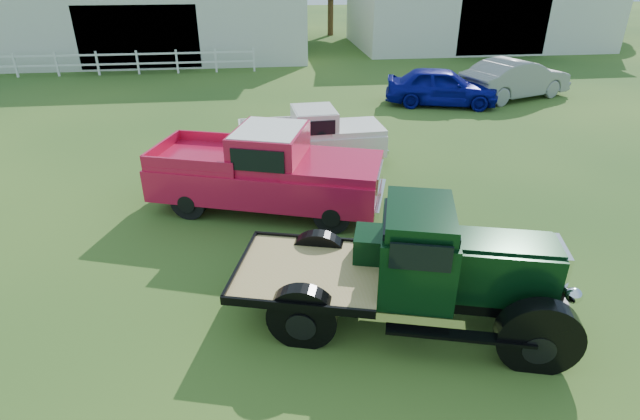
{
  "coord_description": "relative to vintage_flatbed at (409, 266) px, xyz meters",
  "views": [
    {
      "loc": [
        -0.89,
        -7.51,
        5.53
      ],
      "look_at": [
        0.2,
        1.2,
        1.05
      ],
      "focal_mm": 28.0,
      "sensor_mm": 36.0,
      "label": 1
    }
  ],
  "objects": [
    {
      "name": "ground",
      "position": [
        -1.37,
        0.98,
        -1.06
      ],
      "size": [
        120.0,
        120.0,
        0.0
      ],
      "primitive_type": "plane",
      "color": "#20441A"
    },
    {
      "name": "shed_left",
      "position": [
        -8.37,
        26.98,
        1.74
      ],
      "size": [
        18.8,
        10.2,
        5.6
      ],
      "primitive_type": null,
      "color": "#BABDA2",
      "rests_on": "ground"
    },
    {
      "name": "shed_right",
      "position": [
        12.63,
        27.98,
        1.54
      ],
      "size": [
        16.8,
        9.2,
        5.2
      ],
      "primitive_type": null,
      "color": "#BABDA2",
      "rests_on": "ground"
    },
    {
      "name": "fence_rail",
      "position": [
        -9.37,
        20.98,
        -0.46
      ],
      "size": [
        14.2,
        0.16,
        1.2
      ],
      "primitive_type": null,
      "color": "white",
      "rests_on": "ground"
    },
    {
      "name": "vintage_flatbed",
      "position": [
        0.0,
        0.0,
        0.0
      ],
      "size": [
        5.74,
        3.49,
        2.13
      ],
      "primitive_type": null,
      "rotation": [
        0.0,
        0.0,
        -0.27
      ],
      "color": "black",
      "rests_on": "ground"
    },
    {
      "name": "red_pickup",
      "position": [
        -2.16,
        4.53,
        -0.04
      ],
      "size": [
        5.99,
        3.81,
        2.04
      ],
      "primitive_type": null,
      "rotation": [
        0.0,
        0.0,
        -0.32
      ],
      "color": "#C21339",
      "rests_on": "ground"
    },
    {
      "name": "white_pickup",
      "position": [
        -0.77,
        7.4,
        -0.26
      ],
      "size": [
        4.44,
        1.94,
        1.6
      ],
      "primitive_type": null,
      "rotation": [
        0.0,
        0.0,
        0.06
      ],
      "color": "silver",
      "rests_on": "ground"
    },
    {
      "name": "misc_car_blue",
      "position": [
        5.23,
        13.16,
        -0.29
      ],
      "size": [
        4.83,
        2.98,
        1.54
      ],
      "primitive_type": "imported",
      "rotation": [
        0.0,
        0.0,
        1.29
      ],
      "color": "#070B7F",
      "rests_on": "ground"
    },
    {
      "name": "misc_car_grey",
      "position": [
        8.78,
        13.89,
        -0.23
      ],
      "size": [
        5.32,
        3.4,
        1.66
      ],
      "primitive_type": "imported",
      "rotation": [
        0.0,
        0.0,
        1.93
      ],
      "color": "gray",
      "rests_on": "ground"
    }
  ]
}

